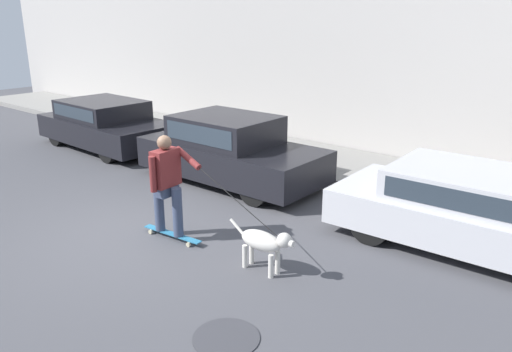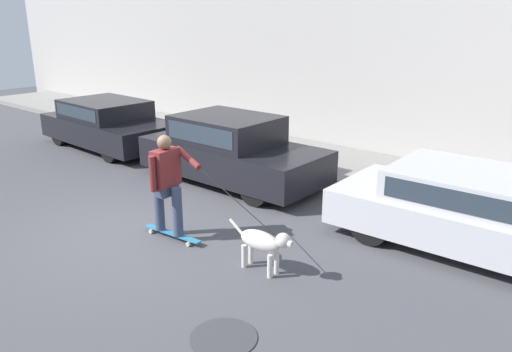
# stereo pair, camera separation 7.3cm
# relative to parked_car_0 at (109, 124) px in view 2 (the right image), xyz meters

# --- Properties ---
(ground_plane) EXTENTS (36.00, 36.00, 0.00)m
(ground_plane) POSITION_rel_parked_car_0_xyz_m (5.10, -2.87, -0.60)
(ground_plane) COLOR #47474C
(back_wall) EXTENTS (32.00, 0.30, 5.91)m
(back_wall) POSITION_rel_parked_car_0_xyz_m (5.10, 3.64, 2.35)
(back_wall) COLOR #B2ADA8
(back_wall) RESTS_ON ground_plane
(sidewalk_curb) EXTENTS (30.00, 2.44, 0.16)m
(sidewalk_curb) POSITION_rel_parked_car_0_xyz_m (5.10, 2.25, -0.52)
(sidewalk_curb) COLOR gray
(sidewalk_curb) RESTS_ON ground_plane
(parked_car_0) EXTENTS (3.98, 1.92, 1.22)m
(parked_car_0) POSITION_rel_parked_car_0_xyz_m (0.00, 0.00, 0.00)
(parked_car_0) COLOR black
(parked_car_0) RESTS_ON ground_plane
(parked_car_1) EXTENTS (3.96, 1.78, 1.38)m
(parked_car_1) POSITION_rel_parked_car_0_xyz_m (4.40, -0.00, 0.05)
(parked_car_1) COLOR black
(parked_car_1) RESTS_ON ground_plane
(parked_car_2) EXTENTS (4.18, 1.94, 1.19)m
(parked_car_2) POSITION_rel_parked_car_0_xyz_m (9.25, -0.00, -0.02)
(parked_car_2) COLOR black
(parked_car_2) RESTS_ON ground_plane
(dog) EXTENTS (1.09, 0.27, 0.66)m
(dog) POSITION_rel_parked_car_0_xyz_m (7.37, -2.55, -0.17)
(dog) COLOR beige
(dog) RESTS_ON ground_plane
(skateboarder) EXTENTS (2.66, 0.63, 1.64)m
(skateboarder) POSITION_rel_parked_car_0_xyz_m (5.56, -2.66, 0.33)
(skateboarder) COLOR beige
(skateboarder) RESTS_ON ground_plane
(manhole_cover) EXTENTS (0.73, 0.73, 0.01)m
(manhole_cover) POSITION_rel_parked_car_0_xyz_m (7.98, -3.95, -0.60)
(manhole_cover) COLOR #38383D
(manhole_cover) RESTS_ON ground_plane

